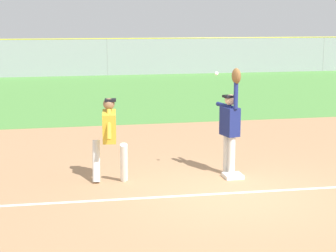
% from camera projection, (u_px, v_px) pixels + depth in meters
% --- Properties ---
extents(ground_plane, '(73.92, 73.92, 0.00)m').
position_uv_depth(ground_plane, '(233.00, 193.00, 10.64)').
color(ground_plane, tan).
extents(outfield_grass, '(54.74, 15.77, 0.01)m').
position_uv_depth(outfield_grass, '(126.00, 92.00, 25.30)').
color(outfield_grass, '#549342').
rests_on(outfield_grass, ground_plane).
extents(chalk_foul_line, '(12.00, 0.45, 0.01)m').
position_uv_depth(chalk_foul_line, '(35.00, 204.00, 10.01)').
color(chalk_foul_line, white).
rests_on(chalk_foul_line, ground_plane).
extents(first_base, '(0.38, 0.38, 0.08)m').
position_uv_depth(first_base, '(233.00, 176.00, 11.68)').
color(first_base, white).
rests_on(first_base, ground_plane).
extents(fielder, '(0.35, 0.89, 2.28)m').
position_uv_depth(fielder, '(230.00, 123.00, 11.69)').
color(fielder, silver).
rests_on(fielder, ground_plane).
extents(runner, '(0.74, 0.85, 1.72)m').
position_uv_depth(runner, '(110.00, 134.00, 11.18)').
color(runner, white).
rests_on(runner, ground_plane).
extents(baseball, '(0.07, 0.07, 0.07)m').
position_uv_depth(baseball, '(217.00, 73.00, 11.27)').
color(baseball, white).
extents(outfield_fence, '(54.82, 0.08, 2.17)m').
position_uv_depth(outfield_fence, '(107.00, 57.00, 32.68)').
color(outfield_fence, '#93999E').
rests_on(outfield_fence, ground_plane).
extents(parked_car_green, '(4.55, 2.42, 1.25)m').
position_uv_depth(parked_car_green, '(54.00, 60.00, 35.75)').
color(parked_car_green, '#1E6B33').
rests_on(parked_car_green, ground_plane).
extents(parked_car_blue, '(4.55, 2.42, 1.25)m').
position_uv_depth(parked_car_blue, '(120.00, 59.00, 36.99)').
color(parked_car_blue, '#23389E').
rests_on(parked_car_blue, ground_plane).
extents(parked_car_silver, '(4.59, 2.51, 1.25)m').
position_uv_depth(parked_car_silver, '(195.00, 58.00, 37.41)').
color(parked_car_silver, '#B7B7BC').
rests_on(parked_car_silver, ground_plane).
extents(parked_car_black, '(4.56, 2.44, 1.25)m').
position_uv_depth(parked_car_black, '(249.00, 57.00, 38.85)').
color(parked_car_black, black).
rests_on(parked_car_black, ground_plane).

